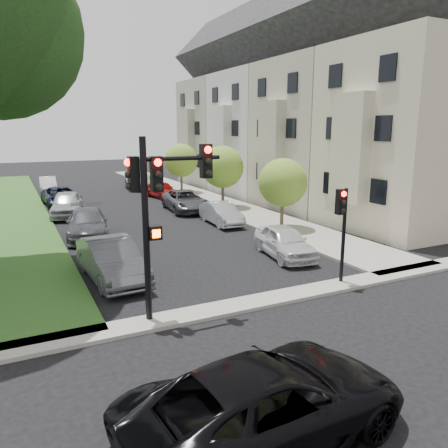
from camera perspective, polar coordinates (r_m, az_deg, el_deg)
name	(u,v)px	position (r m, az deg, el deg)	size (l,w,h in m)	color
ground	(302,327)	(12.92, 10.14, -13.05)	(140.00, 140.00, 0.00)	black
sidewalk_right	(196,195)	(36.47, -3.74, 3.80)	(3.50, 44.00, 0.12)	gray
sidewalk_cross	(265,300)	(14.41, 5.38, -9.89)	(60.00, 1.00, 0.12)	gray
house_a	(408,101)	(26.12, 22.87, 14.60)	(7.70, 7.55, 15.97)	#ADA589
house_b	(319,107)	(31.59, 12.28, 14.73)	(7.70, 7.55, 15.97)	#ADA591
house_c	(262,111)	(37.77, 4.98, 14.54)	(7.70, 7.55, 15.97)	beige
house_d	(222,113)	(44.35, -0.20, 14.26)	(7.70, 7.55, 15.97)	gray
small_tree_a	(283,183)	(23.90, 7.68, 5.37)	(2.63, 2.63, 3.95)	brown
small_tree_b	(223,167)	(30.23, -0.17, 7.44)	(2.90, 2.90, 4.34)	brown
small_tree_c	(181,161)	(37.58, -5.62, 8.25)	(2.82, 2.82, 4.24)	brown
traffic_signal_main	(159,197)	(12.25, -8.49, 3.57)	(2.58, 0.66, 5.30)	black
traffic_signal_secondary	(342,219)	(15.72, 15.16, 0.69)	(0.44, 0.36, 3.49)	black
car_cross_near	(267,401)	(8.42, 5.69, -22.06)	(2.51, 5.44, 1.51)	black
car_parked_0	(284,242)	(19.18, 7.90, -2.29)	(1.61, 4.00, 1.36)	silver
car_parked_1	(221,214)	(25.42, -0.34, 1.38)	(1.36, 3.91, 1.29)	#999BA0
car_parked_2	(186,201)	(29.64, -5.04, 3.03)	(2.33, 5.05, 1.40)	#3F4247
car_parked_3	(162,190)	(35.58, -8.14, 4.47)	(1.58, 3.92, 1.33)	maroon
car_parked_4	(140,180)	(41.22, -10.88, 5.60)	(2.17, 5.33, 1.55)	#999BA0
car_parked_5	(112,260)	(16.61, -14.45, -4.58)	(1.63, 4.68, 1.54)	#3F4247
car_parked_6	(87,224)	(23.46, -17.42, 0.05)	(2.01, 4.94, 1.43)	#3F4247
car_parked_7	(67,204)	(29.45, -19.85, 2.46)	(1.88, 4.67, 1.59)	#999BA0
car_parked_8	(61,197)	(33.66, -20.51, 3.38)	(2.26, 4.91, 1.36)	black
car_parked_9	(48,184)	(42.04, -22.01, 4.86)	(1.35, 3.86, 1.27)	silver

